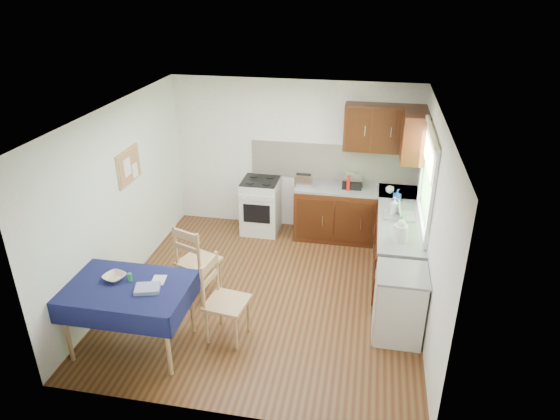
% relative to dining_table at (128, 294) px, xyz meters
% --- Properties ---
extents(floor, '(4.20, 4.20, 0.00)m').
position_rel_dining_table_xyz_m(floor, '(1.31, 1.32, -0.73)').
color(floor, '#4A2613').
rests_on(floor, ground).
extents(ceiling, '(4.00, 4.20, 0.02)m').
position_rel_dining_table_xyz_m(ceiling, '(1.31, 1.32, 1.77)').
color(ceiling, white).
rests_on(ceiling, wall_back).
extents(wall_back, '(4.00, 0.02, 2.50)m').
position_rel_dining_table_xyz_m(wall_back, '(1.31, 3.42, 0.52)').
color(wall_back, silver).
rests_on(wall_back, ground).
extents(wall_front, '(4.00, 0.02, 2.50)m').
position_rel_dining_table_xyz_m(wall_front, '(1.31, -0.78, 0.52)').
color(wall_front, silver).
rests_on(wall_front, ground).
extents(wall_left, '(0.02, 4.20, 2.50)m').
position_rel_dining_table_xyz_m(wall_left, '(-0.69, 1.32, 0.52)').
color(wall_left, white).
rests_on(wall_left, ground).
extents(wall_right, '(0.02, 4.20, 2.50)m').
position_rel_dining_table_xyz_m(wall_right, '(3.31, 1.32, 0.52)').
color(wall_right, silver).
rests_on(wall_right, ground).
extents(base_cabinets, '(1.90, 2.30, 0.86)m').
position_rel_dining_table_xyz_m(base_cabinets, '(2.67, 2.57, -0.30)').
color(base_cabinets, black).
rests_on(base_cabinets, ground).
extents(worktop_back, '(1.90, 0.60, 0.04)m').
position_rel_dining_table_xyz_m(worktop_back, '(2.36, 3.12, 0.15)').
color(worktop_back, slate).
rests_on(worktop_back, base_cabinets).
extents(worktop_right, '(0.60, 1.70, 0.04)m').
position_rel_dining_table_xyz_m(worktop_right, '(3.01, 1.97, 0.15)').
color(worktop_right, slate).
rests_on(worktop_right, base_cabinets).
extents(worktop_corner, '(0.60, 0.60, 0.04)m').
position_rel_dining_table_xyz_m(worktop_corner, '(3.01, 3.12, 0.15)').
color(worktop_corner, slate).
rests_on(worktop_corner, base_cabinets).
extents(splashback, '(2.70, 0.02, 0.60)m').
position_rel_dining_table_xyz_m(splashback, '(1.96, 3.40, 0.47)').
color(splashback, white).
rests_on(splashback, wall_back).
extents(upper_cabinets, '(1.20, 0.85, 0.70)m').
position_rel_dining_table_xyz_m(upper_cabinets, '(2.84, 3.12, 1.12)').
color(upper_cabinets, black).
rests_on(upper_cabinets, wall_back).
extents(stove, '(0.60, 0.61, 0.92)m').
position_rel_dining_table_xyz_m(stove, '(0.81, 3.11, -0.27)').
color(stove, silver).
rests_on(stove, ground).
extents(window, '(0.04, 1.48, 1.26)m').
position_rel_dining_table_xyz_m(window, '(3.28, 2.02, 0.92)').
color(window, '#2C5A25').
rests_on(window, wall_right).
extents(fridge, '(0.58, 0.60, 0.89)m').
position_rel_dining_table_xyz_m(fridge, '(3.01, 0.77, -0.29)').
color(fridge, silver).
rests_on(fridge, ground).
extents(corkboard, '(0.04, 0.62, 0.47)m').
position_rel_dining_table_xyz_m(corkboard, '(-0.66, 1.62, 0.87)').
color(corkboard, tan).
rests_on(corkboard, wall_left).
extents(dining_table, '(1.37, 0.93, 0.83)m').
position_rel_dining_table_xyz_m(dining_table, '(0.00, 0.00, 0.00)').
color(dining_table, '#0E1338').
rests_on(dining_table, ground).
extents(chair_far, '(0.61, 0.61, 1.06)m').
position_rel_dining_table_xyz_m(chair_far, '(0.39, 1.10, -0.17)').
color(chair_far, tan).
rests_on(chair_far, ground).
extents(chair_near, '(0.52, 0.52, 1.04)m').
position_rel_dining_table_xyz_m(chair_near, '(0.98, 0.36, -0.18)').
color(chair_near, tan).
rests_on(chair_near, ground).
extents(toaster, '(0.28, 0.17, 0.21)m').
position_rel_dining_table_xyz_m(toaster, '(1.53, 3.05, 0.27)').
color(toaster, silver).
rests_on(toaster, worktop_back).
extents(sandwich_press, '(0.31, 0.27, 0.18)m').
position_rel_dining_table_xyz_m(sandwich_press, '(2.30, 3.14, 0.26)').
color(sandwich_press, black).
rests_on(sandwich_press, worktop_back).
extents(sauce_bottle, '(0.05, 0.05, 0.24)m').
position_rel_dining_table_xyz_m(sauce_bottle, '(2.24, 2.99, 0.29)').
color(sauce_bottle, red).
rests_on(sauce_bottle, worktop_back).
extents(yellow_packet, '(0.14, 0.10, 0.17)m').
position_rel_dining_table_xyz_m(yellow_packet, '(2.25, 3.29, 0.26)').
color(yellow_packet, yellow).
rests_on(yellow_packet, worktop_back).
extents(dish_rack, '(0.42, 0.32, 0.20)m').
position_rel_dining_table_xyz_m(dish_rack, '(3.00, 2.21, 0.19)').
color(dish_rack, gray).
rests_on(dish_rack, worktop_right).
extents(kettle, '(0.18, 0.18, 0.30)m').
position_rel_dining_table_xyz_m(kettle, '(2.99, 1.48, 0.30)').
color(kettle, silver).
rests_on(kettle, worktop_right).
extents(cup, '(0.15, 0.15, 0.10)m').
position_rel_dining_table_xyz_m(cup, '(2.88, 3.01, 0.22)').
color(cup, white).
rests_on(cup, worktop_back).
extents(soap_bottle_a, '(0.15, 0.15, 0.27)m').
position_rel_dining_table_xyz_m(soap_bottle_a, '(2.92, 2.22, 0.31)').
color(soap_bottle_a, silver).
rests_on(soap_bottle_a, worktop_right).
extents(soap_bottle_b, '(0.12, 0.12, 0.19)m').
position_rel_dining_table_xyz_m(soap_bottle_b, '(2.97, 2.72, 0.26)').
color(soap_bottle_b, '#1F49B5').
rests_on(soap_bottle_b, worktop_right).
extents(soap_bottle_c, '(0.15, 0.15, 0.15)m').
position_rel_dining_table_xyz_m(soap_bottle_c, '(3.01, 1.90, 0.25)').
color(soap_bottle_c, green).
rests_on(soap_bottle_c, worktop_right).
extents(plate_bowl, '(0.30, 0.30, 0.06)m').
position_rel_dining_table_xyz_m(plate_bowl, '(-0.19, 0.09, 0.13)').
color(plate_bowl, beige).
rests_on(plate_bowl, dining_table).
extents(book, '(0.18, 0.22, 0.02)m').
position_rel_dining_table_xyz_m(book, '(0.24, 0.14, 0.11)').
color(book, white).
rests_on(book, dining_table).
extents(spice_jar, '(0.05, 0.05, 0.10)m').
position_rel_dining_table_xyz_m(spice_jar, '(-0.00, 0.10, 0.15)').
color(spice_jar, '#268E3E').
rests_on(spice_jar, dining_table).
extents(tea_towel, '(0.31, 0.27, 0.05)m').
position_rel_dining_table_xyz_m(tea_towel, '(0.27, -0.04, 0.13)').
color(tea_towel, '#293F96').
rests_on(tea_towel, dining_table).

